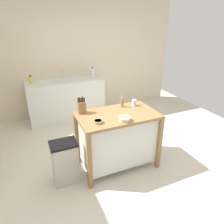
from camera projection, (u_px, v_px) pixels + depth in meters
ground_plane at (117, 167)px, 3.24m from camera, size 6.12×6.12×0.00m
wall_back at (73, 59)px, 4.77m from camera, size 5.12×0.10×2.60m
kitchen_island at (117, 137)px, 3.11m from camera, size 1.16×0.69×0.88m
knife_block at (82, 107)px, 2.95m from camera, size 0.11×0.09×0.25m
bowl_stoneware_deep at (98, 122)px, 2.69m from camera, size 0.12×0.12×0.04m
bowl_ceramic_small at (124, 119)px, 2.74m from camera, size 0.16×0.16×0.06m
drinking_cup at (134, 103)px, 3.23m from camera, size 0.07×0.07×0.10m
pepper_grinder at (122, 102)px, 3.17m from camera, size 0.04×0.04×0.17m
trash_bin at (65, 162)px, 2.84m from camera, size 0.36×0.28×0.63m
sink_counter at (66, 100)px, 4.70m from camera, size 1.67×0.60×0.91m
sink_faucet at (63, 74)px, 4.59m from camera, size 0.02×0.02×0.22m
bottle_dish_soap at (93, 72)px, 4.75m from camera, size 0.06×0.06×0.23m
bottle_hand_soap at (31, 80)px, 4.26m from camera, size 0.07×0.07×0.17m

